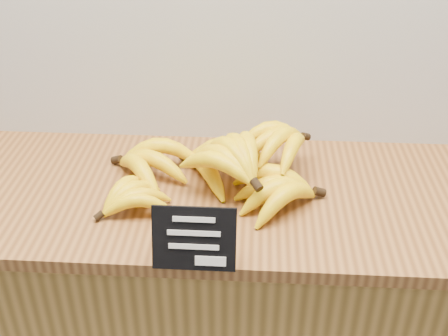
# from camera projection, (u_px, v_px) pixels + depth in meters

# --- Properties ---
(counter) EXTENTS (1.53, 0.50, 0.90)m
(counter) POSITION_uv_depth(u_px,v_px,m) (225.00, 333.00, 1.55)
(counter) COLOR #AA7F37
(counter) RESTS_ON ground
(counter_top) EXTENTS (1.43, 0.54, 0.03)m
(counter_top) POSITION_uv_depth(u_px,v_px,m) (225.00, 195.00, 1.31)
(counter_top) COLOR brown
(counter_top) RESTS_ON counter
(chalkboard_sign) EXTENTS (0.16, 0.04, 0.12)m
(chalkboard_sign) POSITION_uv_depth(u_px,v_px,m) (194.00, 239.00, 1.05)
(chalkboard_sign) COLOR black
(chalkboard_sign) RESTS_ON counter_top
(banana_pile) EXTENTS (0.53, 0.37, 0.13)m
(banana_pile) POSITION_uv_depth(u_px,v_px,m) (222.00, 167.00, 1.28)
(banana_pile) COLOR yellow
(banana_pile) RESTS_ON counter_top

